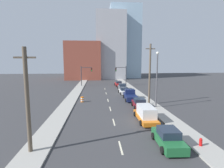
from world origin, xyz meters
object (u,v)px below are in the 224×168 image
Objects in this scene: pickup_truck_navy at (130,96)px; sedan_red at (119,84)px; street_lamp at (157,76)px; traffic_signal_right at (123,73)px; traffic_signal_left at (84,73)px; sedan_green at (168,138)px; box_truck_orange at (146,114)px; fire_hydrant at (201,143)px; sedan_maroon at (139,103)px; sedan_white at (124,91)px; utility_pole_left_near at (27,100)px; sedan_gray at (122,87)px; traffic_barrel at (82,99)px; utility_pole_right_mid at (150,74)px.

sedan_red is (0.04, 18.72, -0.10)m from pickup_truck_navy.
traffic_signal_right is at bearing 93.51° from street_lamp.
traffic_signal_left is 39.25m from sedan_green.
sedan_green is at bearing -87.88° from box_truck_orange.
street_lamp is at bearing 87.94° from fire_hydrant.
sedan_white is at bearing 95.11° from sedan_maroon.
street_lamp is at bearing 61.58° from box_truck_orange.
utility_pole_left_near is at bearing -120.08° from pickup_truck_navy.
utility_pole_left_near is 1.91× the size of sedan_green.
fire_hydrant is 0.17× the size of sedan_white.
sedan_green is (-3.11, -12.36, -4.35)m from street_lamp.
street_lamp is 25.33m from sedan_red.
traffic_barrel is at bearing -125.08° from sedan_gray.
utility_pole_left_near is at bearing -139.12° from street_lamp.
sedan_red is (-2.45, 22.62, -4.51)m from utility_pole_right_mid.
sedan_gray is (-2.30, 31.22, 0.28)m from fire_hydrant.
traffic_signal_right is 1.05× the size of box_truck_orange.
sedan_green is at bearing -88.68° from pickup_truck_navy.
pickup_truck_navy is (0.14, 18.42, 0.08)m from sedan_green.
sedan_red is (-1.37, -0.72, -3.08)m from traffic_signal_right.
sedan_maroon is at bearing 46.88° from utility_pole_left_near.
pickup_truck_navy is at bearing -91.81° from sedan_gray.
pickup_truck_navy is at bearing 95.80° from sedan_maroon.
traffic_barrel is at bearing 155.51° from sedan_maroon.
utility_pole_left_near is 1.72× the size of sedan_white.
box_truck_orange is at bearing 30.76° from utility_pole_left_near.
traffic_signal_right is 23.33m from traffic_barrel.
sedan_white is (-2.73, 10.10, -4.51)m from utility_pole_right_mid.
fire_hydrant is (-0.46, -12.86, -4.63)m from street_lamp.
street_lamp is at bearing -77.38° from sedan_white.
traffic_signal_left is at bearing 144.29° from sedan_gray.
box_truck_orange is 18.14m from sedan_white.
traffic_barrel is at bearing 81.51° from utility_pole_left_near.
pickup_truck_navy is at bearing 89.23° from box_truck_orange.
pickup_truck_navy is at bearing -92.65° from sedan_red.
traffic_barrel is 10.46m from sedan_maroon.
sedan_gray is at bearing -34.89° from traffic_signal_left.
sedan_green is 0.99× the size of sedan_gray.
utility_pole_right_mid is 2.13× the size of sedan_red.
box_truck_orange is 6.09m from sedan_maroon.
box_truck_orange is at bearing -92.03° from sedan_gray.
sedan_green is 12.53m from sedan_maroon.
sedan_red is at bearing 86.67° from sedan_white.
traffic_signal_right is 1.21× the size of sedan_white.
traffic_signal_left reaches higher than box_truck_orange.
utility_pole_left_near is 0.83× the size of utility_pole_right_mid.
sedan_red reaches higher than traffic_barrel.
pickup_truck_navy is (-0.37, 5.90, 0.10)m from sedan_maroon.
utility_pole_right_mid is 1.16× the size of street_lamp.
traffic_barrel is 1.14× the size of fire_hydrant.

